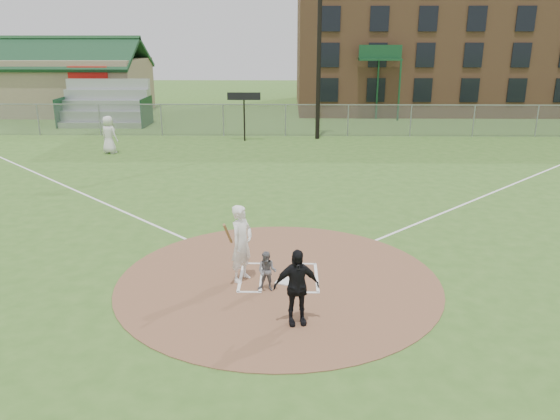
{
  "coord_description": "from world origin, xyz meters",
  "views": [
    {
      "loc": [
        0.27,
        -13.05,
        6.07
      ],
      "look_at": [
        0.0,
        2.0,
        1.3
      ],
      "focal_mm": 35.0,
      "sensor_mm": 36.0,
      "label": 1
    }
  ],
  "objects_px": {
    "home_plate": "(286,281)",
    "batter_at_plate": "(242,243)",
    "umpire": "(296,287)",
    "ondeck_player": "(109,135)",
    "catcher": "(267,271)"
  },
  "relations": [
    {
      "from": "umpire",
      "to": "ondeck_player",
      "type": "relative_size",
      "value": 0.85
    },
    {
      "from": "home_plate",
      "to": "catcher",
      "type": "relative_size",
      "value": 0.46
    },
    {
      "from": "home_plate",
      "to": "umpire",
      "type": "xyz_separation_m",
      "value": [
        0.23,
        -2.13,
        0.86
      ]
    },
    {
      "from": "umpire",
      "to": "batter_at_plate",
      "type": "relative_size",
      "value": 0.86
    },
    {
      "from": "home_plate",
      "to": "batter_at_plate",
      "type": "xyz_separation_m",
      "value": [
        -1.15,
        0.1,
        1.0
      ]
    },
    {
      "from": "catcher",
      "to": "batter_at_plate",
      "type": "xyz_separation_m",
      "value": [
        -0.67,
        0.6,
        0.51
      ]
    },
    {
      "from": "umpire",
      "to": "ondeck_player",
      "type": "xyz_separation_m",
      "value": [
        -10.0,
        18.52,
        0.13
      ]
    },
    {
      "from": "umpire",
      "to": "home_plate",
      "type": "bearing_deg",
      "value": 85.38
    },
    {
      "from": "ondeck_player",
      "to": "batter_at_plate",
      "type": "distance_m",
      "value": 18.43
    },
    {
      "from": "ondeck_player",
      "to": "catcher",
      "type": "bearing_deg",
      "value": 144.14
    },
    {
      "from": "home_plate",
      "to": "ondeck_player",
      "type": "xyz_separation_m",
      "value": [
        -9.77,
        16.39,
        0.99
      ]
    },
    {
      "from": "home_plate",
      "to": "ondeck_player",
      "type": "bearing_deg",
      "value": 120.79
    },
    {
      "from": "home_plate",
      "to": "catcher",
      "type": "xyz_separation_m",
      "value": [
        -0.47,
        -0.5,
        0.5
      ]
    },
    {
      "from": "ondeck_player",
      "to": "batter_at_plate",
      "type": "height_order",
      "value": "batter_at_plate"
    },
    {
      "from": "home_plate",
      "to": "batter_at_plate",
      "type": "bearing_deg",
      "value": 175.14
    }
  ]
}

